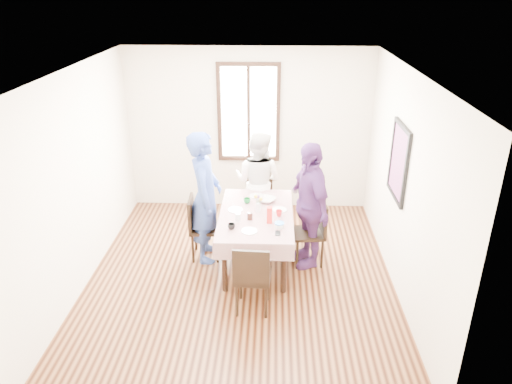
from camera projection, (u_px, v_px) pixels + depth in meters
ground at (241, 277)px, 6.40m from camera, size 4.50×4.50×0.00m
back_wall at (249, 130)px, 7.90m from camera, size 4.00×0.00×4.00m
right_wall at (404, 186)px, 5.78m from camera, size 0.00×4.50×4.50m
window_frame at (249, 113)px, 7.76m from camera, size 1.02×0.06×1.62m
window_pane at (249, 113)px, 7.77m from camera, size 0.90×0.02×1.50m
art_poster at (399, 162)px, 5.97m from camera, size 0.04×0.76×0.96m
dining_table at (256, 239)px, 6.57m from camera, size 0.86×1.48×0.75m
tablecloth at (256, 214)px, 6.42m from camera, size 0.98×1.60×0.01m
chair_left at (205, 228)px, 6.69m from camera, size 0.44×0.44×0.91m
chair_right at (308, 233)px, 6.56m from camera, size 0.46×0.46×0.91m
chair_far at (259, 202)px, 7.47m from camera, size 0.42×0.42×0.91m
chair_near at (253, 276)px, 5.61m from camera, size 0.44×0.44×0.91m
person_left at (205, 197)px, 6.50m from camera, size 0.46×0.69×1.85m
person_far at (259, 182)px, 7.32m from camera, size 0.95×0.85×1.60m
person_right at (308, 205)px, 6.39m from camera, size 0.74×1.11×1.76m
mug_black at (231, 226)px, 6.00m from camera, size 0.11×0.11×0.07m
mug_flag at (279, 213)px, 6.33m from camera, size 0.12×0.12×0.08m
mug_green at (247, 201)px, 6.70m from camera, size 0.10×0.10×0.07m
serving_bowl at (266, 200)px, 6.74m from camera, size 0.32×0.32×0.06m
juice_carton at (270, 215)px, 6.13m from camera, size 0.07×0.07×0.22m
butter_tub at (279, 225)px, 6.04m from camera, size 0.11×0.11×0.06m
jam_jar at (250, 216)px, 6.24m from camera, size 0.07×0.07×0.10m
drinking_glass at (238, 217)px, 6.21m from camera, size 0.07×0.07×0.10m
smartphone at (278, 233)px, 5.91m from camera, size 0.07×0.13×0.01m
flower_vase at (258, 207)px, 6.44m from camera, size 0.06×0.06×0.13m
plate_left at (235, 210)px, 6.50m from camera, size 0.20×0.20×0.01m
plate_right at (280, 210)px, 6.51m from camera, size 0.20×0.20×0.01m
plate_far at (256, 196)px, 6.92m from camera, size 0.20×0.20×0.01m
plate_near at (249, 231)px, 5.96m from camera, size 0.20×0.20×0.01m
butter_lid at (279, 223)px, 6.03m from camera, size 0.12×0.12×0.01m
flower_bunch at (258, 200)px, 6.40m from camera, size 0.09×0.09×0.10m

